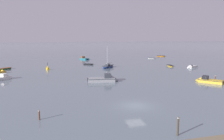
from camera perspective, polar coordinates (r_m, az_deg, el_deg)
name	(u,v)px	position (r m, az deg, el deg)	size (l,w,h in m)	color
ground_plane	(135,106)	(31.12, 6.08, -9.16)	(800.00, 800.00, 0.00)	slate
motorboat_moored_0	(106,80)	(47.11, -1.52, -2.55)	(6.95, 3.21, 2.55)	gray
rowboat_moored_0	(170,66)	(73.64, 14.78, 1.02)	(1.99, 4.05, 0.61)	gold
motorboat_moored_1	(206,81)	(50.34, 23.20, -2.60)	(4.99, 5.35, 2.07)	gold
rowboat_moored_2	(4,69)	(71.68, -26.04, 0.25)	(4.11, 4.10, 0.68)	#23602D
motorboat_moored_2	(191,67)	(72.32, 19.82, 0.69)	(4.43, 3.11, 1.45)	white
motorboat_moored_4	(0,73)	(64.51, -26.98, -0.62)	(4.05, 4.34, 1.52)	gold
motorboat_moored_5	(83,59)	(94.08, -7.42, 2.89)	(3.93, 5.58, 2.02)	#197084
motorboat_moored_6	(3,78)	(55.15, -26.30, -1.90)	(5.08, 4.75, 1.97)	white
sailboat_moored_0	(108,67)	(68.51, -1.04, 0.87)	(5.44, 6.07, 7.00)	navy
rowboat_moored_5	(88,64)	(76.23, -6.19, 1.50)	(3.89, 3.47, 0.62)	black
rowboat_moored_6	(152,58)	(97.89, 10.22, 2.95)	(3.55, 2.00, 0.53)	white
rowboat_moored_7	(161,56)	(110.30, 12.57, 3.52)	(4.38, 2.67, 0.66)	orange
channel_buoy	(48,68)	(66.58, -16.31, 0.44)	(0.90, 0.90, 2.30)	gold
mooring_post_near	(178,127)	(22.82, 16.69, -13.88)	(0.22, 0.22, 2.04)	#3D3323
mooring_post_left	(215,79)	(51.14, 25.12, -2.12)	(0.22, 0.22, 1.60)	#523323
mooring_post_right	(39,115)	(27.12, -18.29, -11.02)	(0.22, 0.22, 1.28)	#523323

